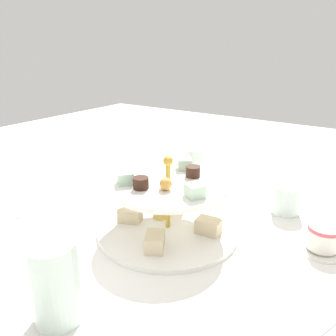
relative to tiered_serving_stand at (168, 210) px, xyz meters
The scene contains 7 objects.
ground_plane 0.05m from the tiered_serving_stand, behind, with size 2.40×2.40×0.00m, color white.
tiered_serving_stand is the anchor object (origin of this frame).
water_glass_tall_right 0.28m from the tiered_serving_stand, 91.35° to the left, with size 0.07×0.07×0.12m, color silver.
water_glass_short_left 0.28m from the tiered_serving_stand, 128.84° to the right, with size 0.06×0.06×0.07m, color silver.
teacup_with_saucer 0.30m from the tiered_serving_stand, 159.85° to the right, with size 0.09×0.09×0.05m.
butter_knife_left 0.34m from the tiered_serving_stand, 11.10° to the left, with size 0.17×0.01×0.00m, color silver.
water_glass_mid_back 0.26m from the tiered_serving_stand, 71.56° to the right, with size 0.06×0.06×0.11m, color silver.
Camera 1 is at (-0.34, 0.51, 0.36)m, focal length 35.67 mm.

